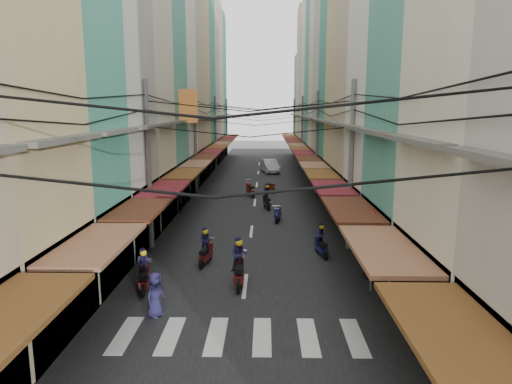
# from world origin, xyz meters

# --- Properties ---
(ground) EXTENTS (160.00, 160.00, 0.00)m
(ground) POSITION_xyz_m (0.00, 0.00, 0.00)
(ground) COLOR slate
(ground) RESTS_ON ground
(road) EXTENTS (10.00, 80.00, 0.02)m
(road) POSITION_xyz_m (0.00, 20.00, 0.01)
(road) COLOR black
(road) RESTS_ON ground
(sidewalk_left) EXTENTS (3.00, 80.00, 0.06)m
(sidewalk_left) POSITION_xyz_m (-6.50, 20.00, 0.03)
(sidewalk_left) COLOR slate
(sidewalk_left) RESTS_ON ground
(sidewalk_right) EXTENTS (3.00, 80.00, 0.06)m
(sidewalk_right) POSITION_xyz_m (6.50, 20.00, 0.03)
(sidewalk_right) COLOR slate
(sidewalk_right) RESTS_ON ground
(crosswalk) EXTENTS (7.55, 2.40, 0.01)m
(crosswalk) POSITION_xyz_m (-0.00, -6.00, 0.03)
(crosswalk) COLOR silver
(crosswalk) RESTS_ON ground
(building_row_left) EXTENTS (7.80, 67.67, 23.70)m
(building_row_left) POSITION_xyz_m (-7.92, 16.56, 9.78)
(building_row_left) COLOR silver
(building_row_left) RESTS_ON ground
(building_row_right) EXTENTS (7.80, 68.98, 22.59)m
(building_row_right) POSITION_xyz_m (7.92, 16.45, 9.41)
(building_row_right) COLOR teal
(building_row_right) RESTS_ON ground
(utility_poles) EXTENTS (10.20, 66.13, 8.20)m
(utility_poles) POSITION_xyz_m (0.00, 15.01, 6.59)
(utility_poles) COLOR slate
(utility_poles) RESTS_ON ground
(white_car) EXTENTS (5.23, 2.86, 1.74)m
(white_car) POSITION_xyz_m (1.27, 30.26, 0.00)
(white_car) COLOR silver
(white_car) RESTS_ON ground
(bicycle) EXTENTS (1.65, 1.05, 1.06)m
(bicycle) POSITION_xyz_m (5.50, -1.04, 0.00)
(bicycle) COLOR black
(bicycle) RESTS_ON ground
(moving_scooters) EXTENTS (7.69, 22.35, 1.96)m
(moving_scooters) POSITION_xyz_m (-0.14, 4.82, 0.53)
(moving_scooters) COLOR black
(moving_scooters) RESTS_ON ground
(parked_scooters) EXTENTS (13.23, 14.37, 0.98)m
(parked_scooters) POSITION_xyz_m (4.12, -3.50, 0.48)
(parked_scooters) COLOR black
(parked_scooters) RESTS_ON ground
(pedestrians) EXTENTS (13.26, 17.42, 2.19)m
(pedestrians) POSITION_xyz_m (-3.99, 3.61, 1.02)
(pedestrians) COLOR black
(pedestrians) RESTS_ON ground
(market_umbrella) EXTENTS (2.48, 2.48, 2.61)m
(market_umbrella) POSITION_xyz_m (5.67, -1.95, 2.30)
(market_umbrella) COLOR #B2B2B7
(market_umbrella) RESTS_ON ground
(traffic_sign) EXTENTS (0.10, 0.69, 3.17)m
(traffic_sign) POSITION_xyz_m (4.78, -2.37, 2.33)
(traffic_sign) COLOR slate
(traffic_sign) RESTS_ON ground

